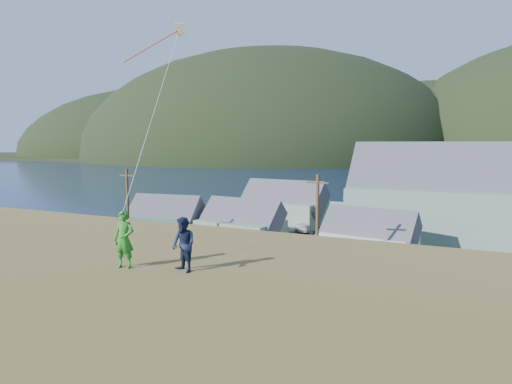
% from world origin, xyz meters
% --- Properties ---
extents(ground, '(900.00, 900.00, 0.00)m').
position_xyz_m(ground, '(0.00, 0.00, 0.00)').
color(ground, '#0A1638').
rests_on(ground, ground).
extents(grass_strip, '(110.00, 8.00, 0.10)m').
position_xyz_m(grass_strip, '(0.00, -2.00, 0.05)').
color(grass_strip, '#4C3D19').
rests_on(grass_strip, ground).
extents(waterfront_lot, '(72.00, 36.00, 0.12)m').
position_xyz_m(waterfront_lot, '(0.00, 17.00, 0.06)').
color(waterfront_lot, '#28282B').
rests_on(waterfront_lot, ground).
extents(wharf, '(26.00, 14.00, 0.90)m').
position_xyz_m(wharf, '(-6.00, 40.00, 0.45)').
color(wharf, gray).
rests_on(wharf, ground).
extents(far_shore, '(900.00, 320.00, 2.00)m').
position_xyz_m(far_shore, '(0.00, 330.00, 1.00)').
color(far_shore, black).
rests_on(far_shore, ground).
extents(shed_teal, '(8.63, 6.47, 6.36)m').
position_xyz_m(shed_teal, '(-19.59, 10.45, 2.38)').
color(shed_teal, '#31736A').
rests_on(shed_teal, waterfront_lot).
extents(shed_palegreen_near, '(9.20, 6.34, 6.26)m').
position_xyz_m(shed_palegreen_near, '(-10.64, 11.43, 2.37)').
color(shed_palegreen_near, gray).
rests_on(shed_palegreen_near, waterfront_lot).
extents(shed_white, '(8.64, 6.36, 6.36)m').
position_xyz_m(shed_white, '(2.83, 9.34, 2.45)').
color(shed_white, white).
rests_on(shed_white, waterfront_lot).
extents(shed_palegreen_far, '(11.57, 7.29, 7.42)m').
position_xyz_m(shed_palegreen_far, '(-11.58, 25.11, 2.83)').
color(shed_palegreen_far, gray).
rests_on(shed_palegreen_far, waterfront_lot).
extents(utility_poles, '(32.56, 0.24, 8.55)m').
position_xyz_m(utility_poles, '(-0.11, 1.50, 4.39)').
color(utility_poles, '#47331E').
rests_on(utility_poles, waterfront_lot).
extents(parked_cars, '(26.12, 13.32, 1.55)m').
position_xyz_m(parked_cars, '(-8.52, 20.98, 0.86)').
color(parked_cars, maroon).
rests_on(parked_cars, waterfront_lot).
extents(kite_flyer_green, '(0.70, 0.54, 1.69)m').
position_xyz_m(kite_flyer_green, '(1.76, -19.49, 8.04)').
color(kite_flyer_green, '#237820').
rests_on(kite_flyer_green, hillside).
extents(kite_flyer_navy, '(0.92, 0.82, 1.56)m').
position_xyz_m(kite_flyer_navy, '(3.56, -19.09, 7.98)').
color(kite_flyer_navy, '#151F3B').
rests_on(kite_flyer_navy, hillside).
extents(kite_rig, '(2.41, 4.33, 11.38)m').
position_xyz_m(kite_rig, '(-1.81, -11.80, 15.84)').
color(kite_rig, beige).
rests_on(kite_rig, ground).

